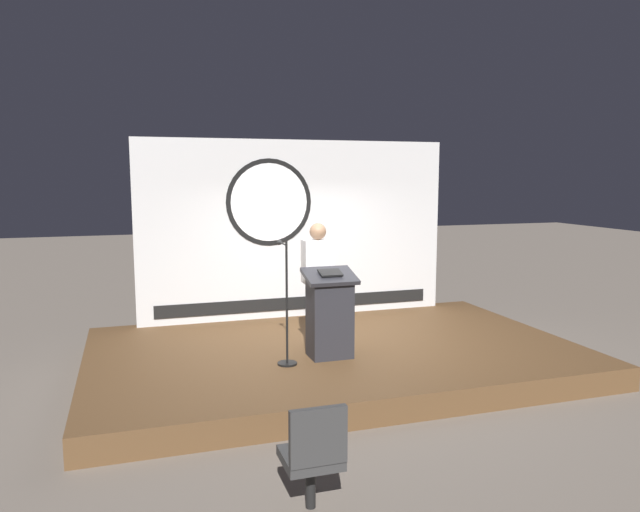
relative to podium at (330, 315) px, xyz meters
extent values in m
plane|color=#6B6056|center=(0.21, 0.44, -0.84)|extent=(40.00, 40.00, 0.00)
cube|color=brown|center=(0.21, 0.44, -0.69)|extent=(6.40, 4.00, 0.30)
cube|color=silver|center=(0.21, 2.29, 0.88)|extent=(5.04, 0.10, 2.84)
cylinder|color=black|center=(-0.25, 2.23, 1.32)|extent=(1.37, 0.02, 1.37)
cylinder|color=white|center=(-0.25, 2.23, 1.32)|extent=(1.22, 0.02, 1.22)
cube|color=black|center=(0.21, 2.23, -0.32)|extent=(4.54, 0.02, 0.20)
cube|color=#26262B|center=(0.00, 0.00, -0.04)|extent=(0.52, 0.40, 1.01)
cube|color=#26262B|center=(0.00, 0.00, 0.49)|extent=(0.64, 0.50, 0.18)
cube|color=black|center=(0.00, -0.02, 0.54)|extent=(0.28, 0.20, 0.08)
cylinder|color=black|center=(0.00, 0.48, -0.11)|extent=(0.26, 0.26, 0.87)
cube|color=white|center=(0.00, 0.48, 0.61)|extent=(0.40, 0.24, 0.57)
sphere|color=#997051|center=(0.00, 0.48, 1.01)|extent=(0.22, 0.22, 0.22)
cylinder|color=black|center=(-0.60, -0.15, -0.53)|extent=(0.24, 0.24, 0.02)
cylinder|color=black|center=(-0.60, -0.15, 0.21)|extent=(0.03, 0.03, 1.51)
cylinder|color=black|center=(-0.60, 0.02, 0.92)|extent=(0.02, 0.34, 0.02)
sphere|color=#262626|center=(-0.60, 0.19, 0.92)|extent=(0.07, 0.07, 0.07)
cylinder|color=black|center=(-1.09, -2.77, -0.66)|extent=(0.08, 0.08, 0.37)
cube|color=#333333|center=(-1.09, -2.77, -0.43)|extent=(0.44, 0.44, 0.08)
cube|color=#333333|center=(-1.09, -2.97, -0.17)|extent=(0.44, 0.06, 0.44)
camera|label=1|loc=(-2.36, -6.95, 1.74)|focal=33.52mm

